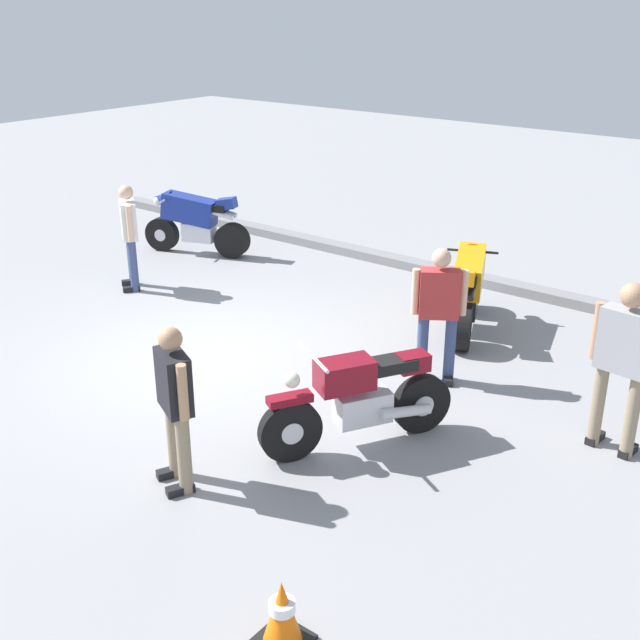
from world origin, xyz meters
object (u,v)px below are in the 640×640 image
motorcycle_orange_sportbike (468,288)px  motorcycle_blue_sportbike (195,221)px  person_in_gray_shirt (623,357)px  person_in_black_shirt (175,399)px  person_in_white_shirt (129,231)px  traffic_cone (282,613)px  motorcycle_maroon_cruiser (359,399)px  person_in_red_shirt (439,308)px

motorcycle_orange_sportbike → motorcycle_blue_sportbike: size_ratio=0.99×
person_in_gray_shirt → person_in_black_shirt: size_ratio=1.12×
motorcycle_blue_sportbike → person_in_white_shirt: (0.51, -1.84, 0.33)m
traffic_cone → person_in_white_shirt: bearing=147.6°
motorcycle_blue_sportbike → person_in_white_shirt: 1.93m
motorcycle_blue_sportbike → motorcycle_maroon_cruiser: size_ratio=1.01×
person_in_gray_shirt → person_in_black_shirt: 4.26m
motorcycle_orange_sportbike → motorcycle_blue_sportbike: (-5.39, 0.13, 0.00)m
motorcycle_blue_sportbike → person_in_gray_shirt: 8.29m
person_in_black_shirt → traffic_cone: person_in_black_shirt is taller
motorcycle_blue_sportbike → traffic_cone: (7.06, -5.99, -0.33)m
traffic_cone → motorcycle_orange_sportbike: bearing=105.9°
motorcycle_orange_sportbike → motorcycle_maroon_cruiser: bearing=166.5°
motorcycle_blue_sportbike → person_in_red_shirt: bearing=142.4°
traffic_cone → person_in_black_shirt: bearing=155.6°
motorcycle_blue_sportbike → motorcycle_maroon_cruiser: (5.96, -3.49, -0.07)m
motorcycle_orange_sportbike → person_in_gray_shirt: (2.63, -1.91, 0.44)m
motorcycle_orange_sportbike → person_in_red_shirt: 1.71m
person_in_white_shirt → traffic_cone: person_in_white_shirt is taller
person_in_white_shirt → person_in_red_shirt: bearing=126.7°
motorcycle_orange_sportbike → person_in_white_shirt: person_in_white_shirt is taller
motorcycle_orange_sportbike → person_in_white_shirt: size_ratio=1.15×
motorcycle_orange_sportbike → person_in_red_shirt: size_ratio=1.14×
motorcycle_orange_sportbike → motorcycle_maroon_cruiser: (0.57, -3.36, -0.07)m
motorcycle_maroon_cruiser → person_in_black_shirt: 1.87m
motorcycle_blue_sportbike → person_in_black_shirt: size_ratio=1.19×
motorcycle_maroon_cruiser → person_in_black_shirt: bearing=-0.2°
person_in_white_shirt → person_in_gray_shirt: bearing=124.2°
motorcycle_blue_sportbike → person_in_gray_shirt: size_ratio=1.06×
person_in_gray_shirt → person_in_white_shirt: (-7.51, 0.20, -0.12)m
motorcycle_orange_sportbike → traffic_cone: size_ratio=3.52×
person_in_black_shirt → motorcycle_blue_sportbike: bearing=-109.7°
motorcycle_orange_sportbike → person_in_black_shirt: 4.96m
motorcycle_orange_sportbike → person_in_red_shirt: (0.45, -1.61, 0.33)m
motorcycle_maroon_cruiser → person_in_gray_shirt: 2.57m
motorcycle_orange_sportbike → motorcycle_blue_sportbike: bearing=65.4°
motorcycle_maroon_cruiser → person_in_white_shirt: person_in_white_shirt is taller
person_in_gray_shirt → traffic_cone: 4.14m
motorcycle_maroon_cruiser → person_in_red_shirt: 1.80m
person_in_white_shirt → person_in_red_shirt: person_in_red_shirt is taller
person_in_white_shirt → person_in_red_shirt: size_ratio=1.00×
person_in_gray_shirt → person_in_red_shirt: (-2.18, 0.29, -0.11)m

